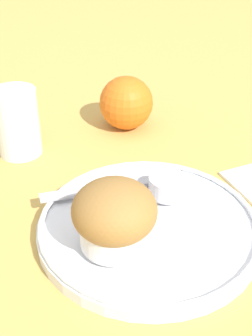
% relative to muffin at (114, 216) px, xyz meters
% --- Properties ---
extents(ground_plane, '(3.00, 3.00, 0.00)m').
position_rel_muffin_xyz_m(ground_plane, '(0.04, 0.01, -0.05)').
color(ground_plane, tan).
extents(plate, '(0.24, 0.24, 0.02)m').
position_rel_muffin_xyz_m(plate, '(0.05, 0.02, -0.04)').
color(plate, white).
rests_on(plate, ground_plane).
extents(muffin, '(0.09, 0.09, 0.07)m').
position_rel_muffin_xyz_m(muffin, '(0.00, 0.00, 0.00)').
color(muffin, silver).
rests_on(muffin, plate).
extents(cream_ramekin, '(0.04, 0.04, 0.02)m').
position_rel_muffin_xyz_m(cream_ramekin, '(0.09, 0.05, -0.02)').
color(cream_ramekin, silver).
rests_on(cream_ramekin, plate).
extents(berry_pair, '(0.02, 0.01, 0.01)m').
position_rel_muffin_xyz_m(berry_pair, '(0.03, 0.06, -0.03)').
color(berry_pair, maroon).
rests_on(berry_pair, plate).
extents(butter_knife, '(0.18, 0.04, 0.00)m').
position_rel_muffin_xyz_m(butter_knife, '(0.04, 0.09, -0.03)').
color(butter_knife, '#B7B7BC').
rests_on(butter_knife, plate).
extents(orange_fruit, '(0.08, 0.08, 0.08)m').
position_rel_muffin_xyz_m(orange_fruit, '(0.13, 0.26, -0.01)').
color(orange_fruit, orange).
rests_on(orange_fruit, ground_plane).
extents(juice_glass, '(0.06, 0.06, 0.09)m').
position_rel_muffin_xyz_m(juice_glass, '(-0.04, 0.25, -0.01)').
color(juice_glass, silver).
rests_on(juice_glass, ground_plane).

